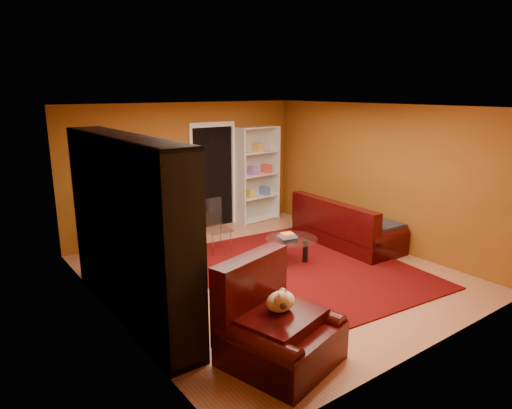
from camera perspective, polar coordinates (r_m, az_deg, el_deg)
floor at (r=7.35m, az=1.86°, el=-8.78°), size 5.00×5.50×0.05m
ceiling at (r=6.76m, az=2.05°, el=12.35°), size 5.00×5.50×0.05m
wall_back at (r=9.24m, az=-8.75°, el=4.44°), size 5.00×0.05×2.60m
wall_left at (r=5.78m, az=-18.19°, el=-2.03°), size 0.05×5.50×2.60m
wall_right at (r=8.69m, az=15.20°, el=3.50°), size 0.05×5.50×2.60m
doorway at (r=9.53m, az=-5.37°, el=3.32°), size 1.06×0.60×2.16m
rug at (r=7.55m, az=5.60°, el=-7.91°), size 3.55×4.04×0.02m
media_unit at (r=5.86m, az=-15.66°, el=-3.03°), size 0.49×3.03×2.32m
christmas_tree at (r=8.19m, az=-15.34°, el=0.35°), size 1.40×1.40×1.97m
gift_box_teal at (r=8.06m, az=-10.85°, el=-5.50°), size 0.37×0.37×0.32m
gift_box_red at (r=8.39m, az=-11.51°, el=-5.02°), size 0.31×0.31×0.24m
white_bookshelf at (r=9.97m, az=0.26°, el=3.76°), size 1.00×0.40×2.12m
armchair at (r=4.97m, az=3.18°, el=-14.64°), size 1.42×1.42×0.90m
dog at (r=4.93m, az=3.08°, el=-12.01°), size 0.46×0.39×0.29m
sofa at (r=8.68m, az=11.35°, el=-2.06°), size 1.02×2.13×0.90m
coffee_table at (r=7.69m, az=4.41°, el=-5.74°), size 1.02×1.02×0.54m
acrylic_chair at (r=8.12m, az=-4.95°, el=-3.12°), size 0.46×0.50×0.86m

